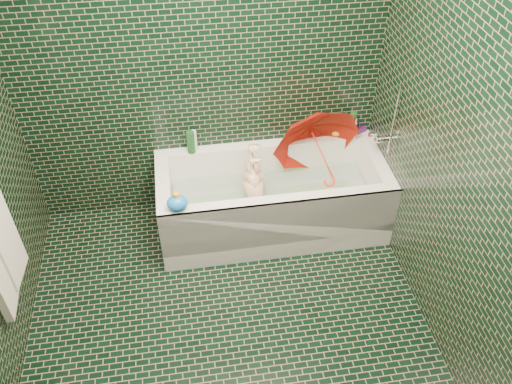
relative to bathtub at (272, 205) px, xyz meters
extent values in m
plane|color=black|center=(-0.45, -1.01, -0.21)|extent=(2.80, 2.80, 0.00)
plane|color=black|center=(-0.45, 0.39, 1.04)|extent=(2.80, 0.00, 2.80)
plane|color=black|center=(0.85, -1.01, 1.04)|extent=(0.00, 2.80, 2.80)
cube|color=white|center=(0.00, 0.02, -0.14)|extent=(1.70, 0.75, 0.15)
cube|color=white|center=(0.00, 0.34, 0.14)|extent=(1.70, 0.10, 0.40)
cube|color=white|center=(0.00, -0.31, 0.14)|extent=(1.70, 0.10, 0.40)
cube|color=white|center=(0.80, 0.02, 0.14)|extent=(0.10, 0.55, 0.40)
cube|color=white|center=(-0.80, 0.02, 0.14)|extent=(0.10, 0.55, 0.40)
cube|color=white|center=(0.00, -0.35, 0.06)|extent=(1.70, 0.02, 0.55)
cube|color=#52BF26|center=(0.00, 0.02, -0.06)|extent=(1.35, 0.47, 0.01)
cube|color=silver|center=(0.00, 0.02, 0.09)|extent=(1.48, 0.53, 0.00)
cylinder|color=silver|center=(0.83, 0.02, 0.52)|extent=(0.14, 0.05, 0.05)
cylinder|color=silver|center=(0.75, 0.08, 0.52)|extent=(0.05, 0.04, 0.04)
cylinder|color=silver|center=(0.82, -0.08, 0.74)|extent=(0.01, 0.01, 0.55)
imported|color=beige|center=(-0.12, 0.00, 0.10)|extent=(0.89, 0.43, 0.24)
imported|color=red|center=(0.38, 0.10, 0.38)|extent=(0.92, 0.81, 0.96)
imported|color=white|center=(0.73, 0.34, 0.34)|extent=(0.10, 0.10, 0.24)
imported|color=#521B68|center=(0.79, 0.36, 0.34)|extent=(0.12, 0.12, 0.20)
imported|color=#164D1E|center=(0.66, 0.31, 0.34)|extent=(0.16, 0.16, 0.16)
cylinder|color=#164D1E|center=(0.68, 0.32, 0.45)|extent=(0.06, 0.06, 0.22)
cylinder|color=silver|center=(0.69, 0.31, 0.43)|extent=(0.06, 0.06, 0.19)
cylinder|color=#164D1E|center=(-0.57, 0.32, 0.43)|extent=(0.07, 0.07, 0.18)
cylinder|color=white|center=(-0.55, 0.35, 0.42)|extent=(0.06, 0.06, 0.17)
ellipsoid|color=yellow|center=(0.57, 0.35, 0.37)|extent=(0.09, 0.07, 0.06)
sphere|color=yellow|center=(0.61, 0.35, 0.41)|extent=(0.04, 0.04, 0.04)
cone|color=orange|center=(0.63, 0.35, 0.41)|extent=(0.02, 0.02, 0.02)
ellipsoid|color=blue|center=(-0.70, -0.30, 0.40)|extent=(0.17, 0.15, 0.11)
cylinder|color=yellow|center=(-0.70, -0.30, 0.46)|extent=(0.04, 0.04, 0.04)
camera|label=1|loc=(-0.61, -2.99, 2.83)|focal=38.00mm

